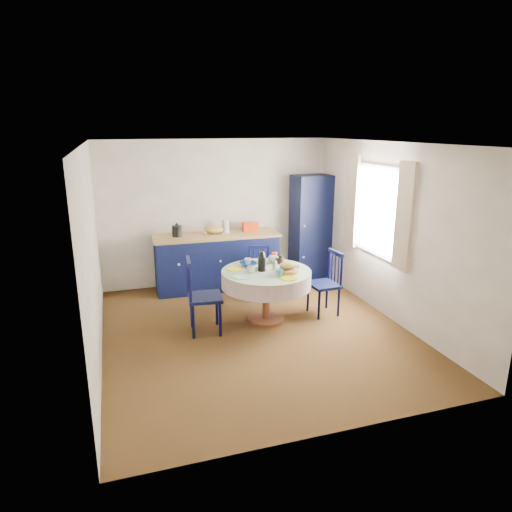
{
  "coord_description": "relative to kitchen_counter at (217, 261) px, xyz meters",
  "views": [
    {
      "loc": [
        -1.72,
        -5.43,
        2.7
      ],
      "look_at": [
        0.07,
        0.2,
        1.01
      ],
      "focal_mm": 32.0,
      "sensor_mm": 36.0,
      "label": 1
    }
  ],
  "objects": [
    {
      "name": "chair_far",
      "position": [
        0.54,
        -0.69,
        -0.06
      ],
      "size": [
        0.47,
        0.46,
        0.85
      ],
      "rotation": [
        0.0,
        0.0,
        -0.3
      ],
      "color": "black",
      "rests_on": "floor"
    },
    {
      "name": "mug_b",
      "position": [
        0.43,
        -1.89,
        0.32
      ],
      "size": [
        0.11,
        0.11,
        0.1
      ],
      "primitive_type": "imported",
      "color": "#2F737C",
      "rests_on": "dining_table"
    },
    {
      "name": "window",
      "position": [
        2.05,
        -1.6,
        1.04
      ],
      "size": [
        0.1,
        1.74,
        1.45
      ],
      "color": "white",
      "rests_on": "wall_right"
    },
    {
      "name": "cobalt_bowl",
      "position": [
        0.17,
        -1.32,
        0.3
      ],
      "size": [
        0.24,
        0.24,
        0.06
      ],
      "primitive_type": "imported",
      "color": "navy",
      "rests_on": "dining_table"
    },
    {
      "name": "wall_left",
      "position": [
        -1.9,
        -1.9,
        0.76
      ],
      "size": [
        0.02,
        4.5,
        2.5
      ],
      "primitive_type": "cube",
      "color": "white",
      "rests_on": "floor"
    },
    {
      "name": "chair_right",
      "position": [
        1.29,
        -1.59,
        -0.0
      ],
      "size": [
        0.43,
        0.45,
        0.95
      ],
      "rotation": [
        0.0,
        0.0,
        -1.51
      ],
      "color": "black",
      "rests_on": "floor"
    },
    {
      "name": "mug_a",
      "position": [
        0.12,
        -1.61,
        0.32
      ],
      "size": [
        0.11,
        0.11,
        0.09
      ],
      "primitive_type": "imported",
      "color": "silver",
      "rests_on": "dining_table"
    },
    {
      "name": "wall_back",
      "position": [
        0.1,
        0.35,
        0.76
      ],
      "size": [
        4.0,
        0.02,
        2.5
      ],
      "primitive_type": "cube",
      "color": "white",
      "rests_on": "floor"
    },
    {
      "name": "kitchen_counter",
      "position": [
        0.0,
        0.0,
        0.0
      ],
      "size": [
        2.13,
        0.71,
        1.19
      ],
      "rotation": [
        0.0,
        0.0,
        -0.03
      ],
      "color": "black",
      "rests_on": "floor"
    },
    {
      "name": "mug_d",
      "position": [
        0.19,
        -1.24,
        0.32
      ],
      "size": [
        0.1,
        0.1,
        0.09
      ],
      "primitive_type": "imported",
      "color": "silver",
      "rests_on": "dining_table"
    },
    {
      "name": "pantry_cabinet",
      "position": [
        1.76,
        0.06,
        0.45
      ],
      "size": [
        0.69,
        0.51,
        1.88
      ],
      "rotation": [
        0.0,
        0.0,
        0.07
      ],
      "color": "black",
      "rests_on": "floor"
    },
    {
      "name": "ceiling",
      "position": [
        0.1,
        -1.9,
        2.01
      ],
      "size": [
        4.5,
        4.5,
        0.0
      ],
      "primitive_type": "plane",
      "rotation": [
        3.14,
        0.0,
        0.0
      ],
      "color": "white",
      "rests_on": "wall_back"
    },
    {
      "name": "floor",
      "position": [
        0.1,
        -1.9,
        -0.49
      ],
      "size": [
        4.5,
        4.5,
        0.0
      ],
      "primitive_type": "plane",
      "color": "black",
      "rests_on": "ground"
    },
    {
      "name": "wall_right",
      "position": [
        2.1,
        -1.9,
        0.76
      ],
      "size": [
        0.02,
        4.5,
        2.5
      ],
      "primitive_type": "cube",
      "color": "white",
      "rests_on": "floor"
    },
    {
      "name": "mug_c",
      "position": [
        0.64,
        -1.35,
        0.33
      ],
      "size": [
        0.13,
        0.13,
        0.1
      ],
      "primitive_type": "imported",
      "color": "black",
      "rests_on": "dining_table"
    },
    {
      "name": "chair_left",
      "position": [
        -0.59,
        -1.67,
        0.04
      ],
      "size": [
        0.49,
        0.51,
        1.04
      ],
      "rotation": [
        0.0,
        0.0,
        1.46
      ],
      "color": "black",
      "rests_on": "floor"
    },
    {
      "name": "dining_table",
      "position": [
        0.36,
        -1.6,
        0.15
      ],
      "size": [
        1.26,
        1.26,
        1.04
      ],
      "color": "#562E18",
      "rests_on": "floor"
    }
  ]
}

